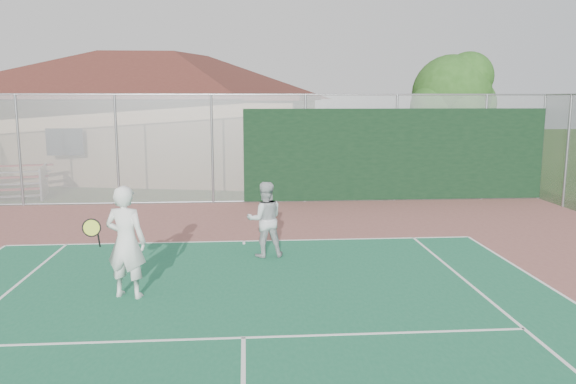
{
  "coord_description": "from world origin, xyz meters",
  "views": [
    {
      "loc": [
        0.06,
        -1.11,
        3.36
      ],
      "look_at": [
        0.98,
        10.96,
        1.34
      ],
      "focal_mm": 35.0,
      "sensor_mm": 36.0,
      "label": 1
    }
  ],
  "objects_px": {
    "player_white_front": "(126,243)",
    "clubhouse": "(158,102)",
    "player_grey_back": "(265,220)",
    "bleachers": "(2,181)",
    "tree": "(454,97)"
  },
  "relations": [
    {
      "from": "clubhouse",
      "to": "player_grey_back",
      "type": "bearing_deg",
      "value": -60.99
    },
    {
      "from": "clubhouse",
      "to": "tree",
      "type": "height_order",
      "value": "clubhouse"
    },
    {
      "from": "clubhouse",
      "to": "player_grey_back",
      "type": "relative_size",
      "value": 10.2
    },
    {
      "from": "player_white_front",
      "to": "player_grey_back",
      "type": "xyz_separation_m",
      "value": [
        2.43,
        2.33,
        -0.16
      ]
    },
    {
      "from": "player_white_front",
      "to": "clubhouse",
      "type": "bearing_deg",
      "value": -67.72
    },
    {
      "from": "tree",
      "to": "player_grey_back",
      "type": "distance_m",
      "value": 13.65
    },
    {
      "from": "clubhouse",
      "to": "bleachers",
      "type": "xyz_separation_m",
      "value": [
        -4.43,
        -6.21,
        -2.65
      ]
    },
    {
      "from": "bleachers",
      "to": "player_white_front",
      "type": "xyz_separation_m",
      "value": [
        6.3,
        -10.32,
        0.39
      ]
    },
    {
      "from": "clubhouse",
      "to": "player_grey_back",
      "type": "height_order",
      "value": "clubhouse"
    },
    {
      "from": "tree",
      "to": "player_white_front",
      "type": "relative_size",
      "value": 2.71
    },
    {
      "from": "player_white_front",
      "to": "player_grey_back",
      "type": "distance_m",
      "value": 3.37
    },
    {
      "from": "clubhouse",
      "to": "bleachers",
      "type": "bearing_deg",
      "value": -113.33
    },
    {
      "from": "player_white_front",
      "to": "bleachers",
      "type": "bearing_deg",
      "value": -42.76
    },
    {
      "from": "bleachers",
      "to": "player_grey_back",
      "type": "height_order",
      "value": "player_grey_back"
    },
    {
      "from": "clubhouse",
      "to": "tree",
      "type": "xyz_separation_m",
      "value": [
        12.32,
        -3.48,
        0.21
      ]
    }
  ]
}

